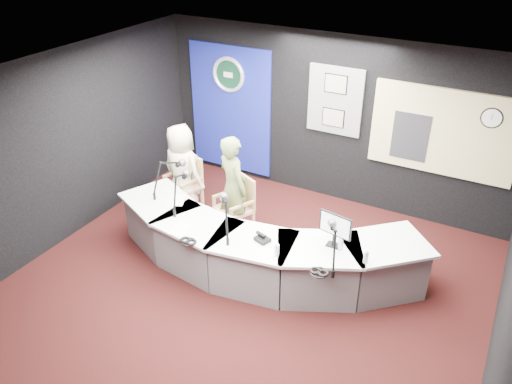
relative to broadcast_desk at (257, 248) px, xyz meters
The scene contains 31 objects.
ground 0.67m from the broadcast_desk, 84.81° to the right, with size 6.00×6.00×0.00m, color black.
ceiling 2.49m from the broadcast_desk, 84.81° to the right, with size 6.00×6.00×0.02m, color silver.
wall_back 2.66m from the broadcast_desk, 88.83° to the left, with size 6.00×0.02×2.80m, color black.
wall_left 3.17m from the broadcast_desk, 169.44° to the right, with size 0.02×6.00×2.80m, color black.
broadcast_desk is the anchor object (origin of this frame).
backdrop_panel 3.17m from the broadcast_desk, 127.40° to the left, with size 1.60×0.05×2.30m, color navy.
agency_seal 3.38m from the broadcast_desk, 127.86° to the left, with size 0.63×0.63×0.07m, color silver.
seal_center 3.38m from the broadcast_desk, 127.80° to the left, with size 0.48×0.48×0.01m, color #0D301F.
pinboard 2.79m from the broadcast_desk, 87.63° to the left, with size 0.90×0.04×1.10m, color slate.
framed_photo_upper 2.91m from the broadcast_desk, 87.60° to the left, with size 0.34×0.02×0.27m, color gray.
framed_photo_lower 2.63m from the broadcast_desk, 87.60° to the left, with size 0.34×0.02×0.27m, color gray.
booth_window_frame 3.24m from the broadcast_desk, 53.36° to the left, with size 2.12×0.06×1.32m, color #CABD7E.
booth_glow 3.23m from the broadcast_desk, 53.24° to the left, with size 2.00×0.02×1.20m, color #FFD9A1.
equipment_rack 2.93m from the broadcast_desk, 60.54° to the left, with size 0.55×0.02×0.75m, color black.
wall_clock 3.71m from the broadcast_desk, 44.88° to the left, with size 0.28×0.28×0.01m, color white.
armchair_left 1.99m from the broadcast_desk, 155.54° to the left, with size 0.49×0.49×0.87m, color tan, non-canonical shape.
armchair_right 0.97m from the broadcast_desk, 139.90° to the left, with size 0.55×0.55×0.97m, color tan, non-canonical shape.
draped_jacket 2.19m from the broadcast_desk, 150.80° to the left, with size 0.50×0.10×0.70m, color gray.
person_man 2.03m from the broadcast_desk, 155.54° to the left, with size 0.75×0.49×1.53m, color beige.
person_woman 1.06m from the broadcast_desk, 139.90° to the left, with size 0.60×0.39×1.65m, color olive.
computer_monitor 1.27m from the broadcast_desk, ahead, with size 0.48×0.03×0.33m, color black.
desk_phone 0.54m from the broadcast_desk, 50.50° to the right, with size 0.18×0.15×0.05m, color black.
headphones_near 1.29m from the broadcast_desk, 25.67° to the right, with size 0.24×0.24×0.04m, color black.
headphones_far 1.03m from the broadcast_desk, 127.96° to the right, with size 0.21×0.21×0.03m, color black.
paper_stack 1.39m from the broadcast_desk, behind, with size 0.23×0.33×0.00m, color white.
notepad 1.08m from the broadcast_desk, 146.81° to the right, with size 0.23×0.32×0.00m, color white.
boom_mic_a 1.74m from the broadcast_desk, behind, with size 0.19×0.74×0.60m, color black, non-canonical shape.
boom_mic_b 1.38m from the broadcast_desk, behind, with size 0.32×0.71×0.60m, color black, non-canonical shape.
boom_mic_c 0.80m from the broadcast_desk, 133.92° to the right, with size 0.48×0.63×0.60m, color black, non-canonical shape.
boom_mic_d 1.36m from the broadcast_desk, 12.10° to the right, with size 0.37×0.69×0.60m, color black, non-canonical shape.
water_bottles 1.15m from the broadcast_desk, 12.18° to the right, with size 1.05×0.56×0.18m, color silver, non-canonical shape.
Camera 1 is at (2.66, -4.47, 4.53)m, focal length 36.00 mm.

